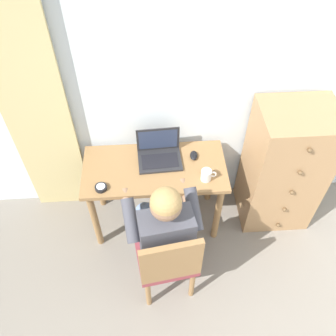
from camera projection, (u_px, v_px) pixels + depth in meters
name	position (u px, v px, depth m)	size (l,w,h in m)	color
wall_back	(221.00, 83.00, 2.69)	(4.80, 0.05, 2.50)	silver
curtain_panel	(35.00, 109.00, 2.67)	(0.49, 0.03, 2.27)	#CCB77A
desk	(155.00, 177.00, 2.93)	(1.13, 0.54, 0.73)	olive
dresser	(283.00, 168.00, 3.01)	(0.59, 0.51, 1.19)	#9E754C
chair	(168.00, 260.00, 2.58)	(0.47, 0.46, 0.87)	brown
person_seated	(163.00, 225.00, 2.56)	(0.59, 0.62, 1.19)	#6B84AD
laptop	(159.00, 153.00, 2.87)	(0.35, 0.27, 0.24)	#232326
computer_mouse	(194.00, 155.00, 2.90)	(0.06, 0.10, 0.03)	black
desk_clock	(101.00, 188.00, 2.69)	(0.09, 0.09, 0.03)	black
coffee_mug	(207.00, 175.00, 2.73)	(0.12, 0.08, 0.09)	silver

